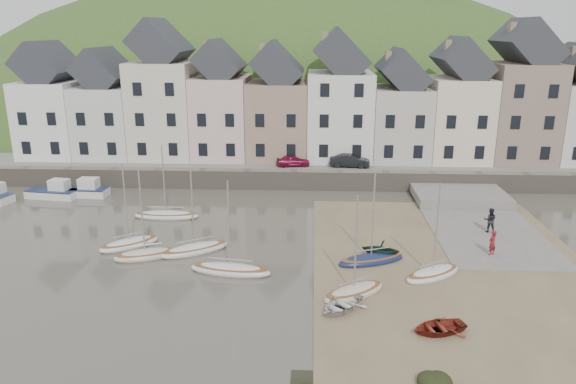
# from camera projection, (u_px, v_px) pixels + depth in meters

# --- Properties ---
(ground) EXTENTS (160.00, 160.00, 0.00)m
(ground) POSITION_uv_depth(u_px,v_px,m) (284.00, 261.00, 36.13)
(ground) COLOR #484438
(ground) RESTS_ON ground
(quay_land) EXTENTS (90.00, 30.00, 1.50)m
(quay_land) POSITION_uv_depth(u_px,v_px,m) (298.00, 148.00, 66.49)
(quay_land) COLOR #345120
(quay_land) RESTS_ON ground
(quay_street) EXTENTS (70.00, 7.00, 0.10)m
(quay_street) POSITION_uv_depth(u_px,v_px,m) (295.00, 164.00, 55.27)
(quay_street) COLOR slate
(quay_street) RESTS_ON quay_land
(seawall) EXTENTS (70.00, 1.20, 1.80)m
(seawall) POSITION_uv_depth(u_px,v_px,m) (293.00, 180.00, 52.11)
(seawall) COLOR slate
(seawall) RESTS_ON ground
(beach) EXTENTS (18.00, 26.00, 0.06)m
(beach) POSITION_uv_depth(u_px,v_px,m) (451.00, 264.00, 35.62)
(beach) COLOR brown
(beach) RESTS_ON ground
(slipway) EXTENTS (8.00, 18.00, 0.12)m
(slipway) POSITION_uv_depth(u_px,v_px,m) (478.00, 223.00, 43.08)
(slipway) COLOR slate
(slipway) RESTS_ON ground
(hillside) EXTENTS (134.40, 84.00, 84.00)m
(hillside) POSITION_uv_depth(u_px,v_px,m) (275.00, 216.00, 98.93)
(hillside) COLOR #345120
(hillside) RESTS_ON ground
(townhouse_terrace) EXTENTS (61.05, 8.00, 13.93)m
(townhouse_terrace) POSITION_uv_depth(u_px,v_px,m) (313.00, 103.00, 56.86)
(townhouse_terrace) COLOR white
(townhouse_terrace) RESTS_ON quay_land
(sailboat_0) EXTENTS (5.34, 1.52, 6.32)m
(sailboat_0) POSITION_uv_depth(u_px,v_px,m) (166.00, 215.00, 44.23)
(sailboat_0) COLOR silver
(sailboat_0) RESTS_ON ground
(sailboat_1) EXTENTS (4.29, 3.83, 6.32)m
(sailboat_1) POSITION_uv_depth(u_px,v_px,m) (129.00, 244.00, 38.38)
(sailboat_1) COLOR silver
(sailboat_1) RESTS_ON ground
(sailboat_2) EXTENTS (4.40, 2.94, 6.32)m
(sailboat_2) POSITION_uv_depth(u_px,v_px,m) (145.00, 254.00, 36.54)
(sailboat_2) COLOR beige
(sailboat_2) RESTS_ON ground
(sailboat_3) EXTENTS (4.93, 3.83, 6.32)m
(sailboat_3) POSITION_uv_depth(u_px,v_px,m) (195.00, 249.00, 37.44)
(sailboat_3) COLOR silver
(sailboat_3) RESTS_ON ground
(sailboat_4) EXTENTS (5.44, 2.27, 6.32)m
(sailboat_4) POSITION_uv_depth(u_px,v_px,m) (230.00, 269.00, 34.31)
(sailboat_4) COLOR silver
(sailboat_4) RESTS_ON ground
(sailboat_5) EXTENTS (4.90, 3.09, 6.32)m
(sailboat_5) POSITION_uv_depth(u_px,v_px,m) (371.00, 259.00, 35.78)
(sailboat_5) COLOR #162046
(sailboat_5) RESTS_ON ground
(sailboat_6) EXTENTS (4.33, 3.57, 6.32)m
(sailboat_6) POSITION_uv_depth(u_px,v_px,m) (433.00, 273.00, 33.75)
(sailboat_6) COLOR silver
(sailboat_6) RESTS_ON ground
(sailboat_7) EXTENTS (4.30, 3.67, 6.32)m
(sailboat_7) POSITION_uv_depth(u_px,v_px,m) (354.00, 292.00, 31.41)
(sailboat_7) COLOR beige
(sailboat_7) RESTS_ON ground
(motorboat_0) EXTENTS (4.83, 2.34, 1.70)m
(motorboat_0) POSITION_uv_depth(u_px,v_px,m) (54.00, 192.00, 49.44)
(motorboat_0) COLOR silver
(motorboat_0) RESTS_ON ground
(motorboat_2) EXTENTS (4.90, 1.99, 1.70)m
(motorboat_2) POSITION_uv_depth(u_px,v_px,m) (83.00, 190.00, 49.95)
(motorboat_2) COLOR silver
(motorboat_2) RESTS_ON ground
(rowboat_white) EXTENTS (3.59, 3.69, 0.62)m
(rowboat_white) POSITION_uv_depth(u_px,v_px,m) (341.00, 305.00, 29.72)
(rowboat_white) COLOR silver
(rowboat_white) RESTS_ON beach
(rowboat_green) EXTENTS (2.91, 2.66, 1.31)m
(rowboat_green) POSITION_uv_depth(u_px,v_px,m) (381.00, 249.00, 36.30)
(rowboat_green) COLOR #153020
(rowboat_green) RESTS_ON beach
(rowboat_red) EXTENTS (3.34, 2.82, 0.59)m
(rowboat_red) POSITION_uv_depth(u_px,v_px,m) (438.00, 327.00, 27.54)
(rowboat_red) COLOR maroon
(rowboat_red) RESTS_ON beach
(person_red) EXTENTS (0.75, 0.71, 1.73)m
(person_red) POSITION_uv_depth(u_px,v_px,m) (492.00, 243.00, 36.65)
(person_red) COLOR maroon
(person_red) RESTS_ON slipway
(person_dark) EXTENTS (1.06, 0.91, 1.89)m
(person_dark) POSITION_uv_depth(u_px,v_px,m) (490.00, 220.00, 40.71)
(person_dark) COLOR black
(person_dark) RESTS_ON slipway
(car_left) EXTENTS (3.49, 1.83, 1.13)m
(car_left) POSITION_uv_depth(u_px,v_px,m) (293.00, 161.00, 54.14)
(car_left) COLOR maroon
(car_left) RESTS_ON quay_street
(car_right) EXTENTS (4.05, 1.70, 1.30)m
(car_right) POSITION_uv_depth(u_px,v_px,m) (350.00, 161.00, 53.86)
(car_right) COLOR black
(car_right) RESTS_ON quay_street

